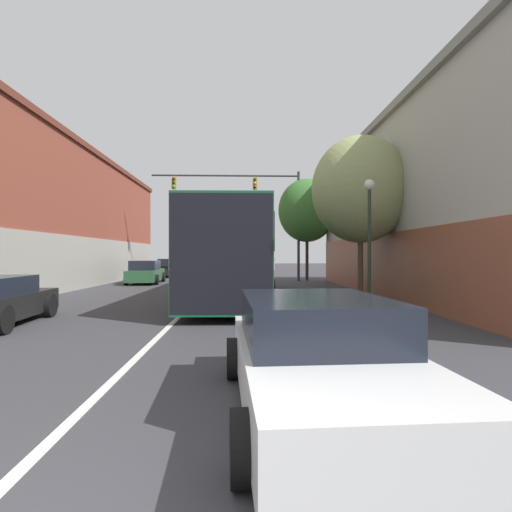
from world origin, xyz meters
TOP-DOWN VIEW (x-y plane):
  - lane_center_line at (0.00, 14.67)m, footprint 0.14×41.34m
  - building_left_brick at (-9.51, 20.68)m, footprint 6.34×27.95m
  - building_right_storefront at (12.33, 15.57)m, footprint 10.12×20.36m
  - bus at (1.35, 14.74)m, footprint 3.03×12.95m
  - hatchback_foreground at (2.65, 2.98)m, footprint 2.18×4.29m
  - parked_car_left_near at (-4.11, 30.94)m, footprint 2.17×4.64m
  - parked_car_left_mid at (-4.19, 23.24)m, footprint 2.12×4.55m
  - traffic_signal_gantry at (2.67, 25.33)m, footprint 9.93×0.36m
  - street_lamp at (5.52, 10.14)m, footprint 0.31×0.31m
  - street_tree_near at (6.34, 13.78)m, footprint 3.75×3.38m
  - street_tree_far at (6.17, 25.63)m, footprint 3.92×3.53m

SIDE VIEW (x-z plane):
  - lane_center_line at x=0.00m, z-range 0.00..0.01m
  - hatchback_foreground at x=2.65m, z-range -0.03..1.23m
  - parked_car_left_mid at x=-4.19m, z-range -0.04..1.36m
  - parked_car_left_near at x=-4.11m, z-range -0.03..1.41m
  - bus at x=1.35m, z-range 0.21..3.54m
  - street_lamp at x=5.52m, z-range 0.30..4.27m
  - building_right_storefront at x=12.33m, z-range 0.12..7.56m
  - building_left_brick at x=-9.51m, z-range 0.11..7.77m
  - street_tree_near at x=6.34m, z-range 1.10..7.44m
  - street_tree_far at x=6.17m, z-range 1.31..8.25m
  - traffic_signal_gantry at x=2.67m, z-range 1.70..9.07m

